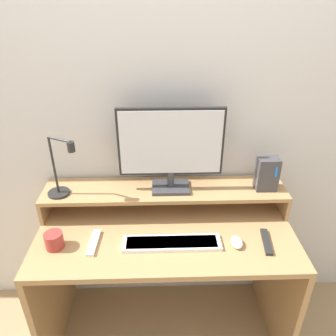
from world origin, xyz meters
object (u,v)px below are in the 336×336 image
(remote_control, at_px, (94,243))
(remote_secondary, at_px, (266,242))
(keyboard, at_px, (172,243))
(mug, at_px, (54,240))
(mouse, at_px, (237,242))
(monitor, at_px, (171,147))
(desk_lamp, at_px, (61,176))
(router_dock, at_px, (267,174))

(remote_control, bearing_deg, remote_secondary, -1.36)
(keyboard, distance_m, mug, 0.56)
(mouse, distance_m, remote_control, 0.70)
(monitor, relative_size, remote_secondary, 2.91)
(keyboard, xyz_separation_m, remote_secondary, (0.47, -0.00, -0.00))
(desk_lamp, xyz_separation_m, mouse, (0.87, -0.25, -0.24))
(keyboard, bearing_deg, desk_lamp, 156.82)
(desk_lamp, xyz_separation_m, mug, (-0.01, -0.24, -0.22))
(router_dock, relative_size, keyboard, 0.39)
(monitor, bearing_deg, remote_control, -144.93)
(router_dock, xyz_separation_m, keyboard, (-0.52, -0.27, -0.22))
(router_dock, bearing_deg, mug, -165.83)
(desk_lamp, distance_m, remote_secondary, 1.08)
(desk_lamp, height_order, mouse, desk_lamp)
(monitor, xyz_separation_m, keyboard, (-0.01, -0.29, -0.38))
(desk_lamp, bearing_deg, mouse, -16.03)
(keyboard, distance_m, remote_control, 0.38)
(mug, bearing_deg, mouse, -0.86)
(desk_lamp, distance_m, router_dock, 1.08)
(monitor, height_order, router_dock, monitor)
(router_dock, height_order, keyboard, router_dock)
(desk_lamp, height_order, remote_control, desk_lamp)
(keyboard, bearing_deg, monitor, 88.94)
(remote_secondary, bearing_deg, keyboard, 179.62)
(monitor, xyz_separation_m, router_dock, (0.51, -0.01, -0.16))
(monitor, bearing_deg, remote_secondary, -32.38)
(router_dock, distance_m, mug, 1.13)
(desk_lamp, relative_size, mouse, 3.69)
(remote_secondary, bearing_deg, mug, 179.76)
(monitor, xyz_separation_m, desk_lamp, (-0.56, -0.05, -0.13))
(monitor, height_order, mouse, monitor)
(monitor, relative_size, remote_control, 2.93)
(router_dock, distance_m, remote_secondary, 0.36)
(remote_control, distance_m, mug, 0.19)
(desk_lamp, bearing_deg, router_dock, 1.86)
(router_dock, distance_m, keyboard, 0.63)
(desk_lamp, xyz_separation_m, remote_control, (0.18, -0.22, -0.25))
(monitor, height_order, keyboard, monitor)
(remote_secondary, bearing_deg, remote_control, 178.64)
(monitor, xyz_separation_m, remote_secondary, (0.46, -0.29, -0.38))
(monitor, xyz_separation_m, mouse, (0.31, -0.30, -0.37))
(remote_control, bearing_deg, mouse, -2.39)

